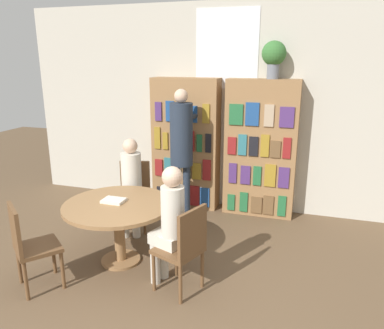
{
  "coord_description": "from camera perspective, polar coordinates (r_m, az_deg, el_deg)",
  "views": [
    {
      "loc": [
        1.21,
        -2.13,
        2.23
      ],
      "look_at": [
        -0.05,
        1.8,
        1.05
      ],
      "focal_mm": 35.0,
      "sensor_mm": 36.0,
      "label": 1
    }
  ],
  "objects": [
    {
      "name": "wall_back",
      "position": [
        5.62,
        5.18,
        8.48
      ],
      "size": [
        6.4,
        0.07,
        3.0
      ],
      "color": "beige",
      "rests_on": "ground_plane"
    },
    {
      "name": "bookshelf_left",
      "position": [
        5.67,
        -0.94,
        3.15
      ],
      "size": [
        1.0,
        0.34,
        1.96
      ],
      "color": "olive",
      "rests_on": "ground_plane"
    },
    {
      "name": "bookshelf_right",
      "position": [
        5.43,
        10.39,
        2.31
      ],
      "size": [
        1.0,
        0.34,
        1.96
      ],
      "color": "olive",
      "rests_on": "ground_plane"
    },
    {
      "name": "flower_vase",
      "position": [
        5.27,
        12.36,
        15.9
      ],
      "size": [
        0.33,
        0.33,
        0.5
      ],
      "color": "slate",
      "rests_on": "bookshelf_right"
    },
    {
      "name": "reading_table",
      "position": [
        4.22,
        -11.17,
        -7.33
      ],
      "size": [
        1.19,
        1.19,
        0.7
      ],
      "color": "olive",
      "rests_on": "ground_plane"
    },
    {
      "name": "chair_near_camera",
      "position": [
        4.03,
        -23.61,
        -10.89
      ],
      "size": [
        0.56,
        0.56,
        0.9
      ],
      "rotation": [
        0.0,
        0.0,
        -0.67
      ],
      "color": "brown",
      "rests_on": "ground_plane"
    },
    {
      "name": "chair_left_side",
      "position": [
        5.09,
        -8.78,
        -4.08
      ],
      "size": [
        0.49,
        0.49,
        0.9
      ],
      "rotation": [
        0.0,
        0.0,
        -2.87
      ],
      "color": "brown",
      "rests_on": "ground_plane"
    },
    {
      "name": "chair_far_side",
      "position": [
        3.66,
        -1.21,
        -12.26
      ],
      "size": [
        0.51,
        0.51,
        0.9
      ],
      "rotation": [
        0.0,
        0.0,
        1.21
      ],
      "color": "brown",
      "rests_on": "ground_plane"
    },
    {
      "name": "seated_reader_left",
      "position": [
        4.86,
        -9.28,
        -2.45
      ],
      "size": [
        0.34,
        0.4,
        1.25
      ],
      "rotation": [
        0.0,
        0.0,
        -2.87
      ],
      "color": "beige",
      "rests_on": "ground_plane"
    },
    {
      "name": "seated_reader_right",
      "position": [
        3.67,
        -3.49,
        -8.49
      ],
      "size": [
        0.38,
        0.32,
        1.26
      ],
      "rotation": [
        0.0,
        0.0,
        1.21
      ],
      "color": "beige",
      "rests_on": "ground_plane"
    },
    {
      "name": "librarian_standing",
      "position": [
        5.14,
        -1.59,
        3.63
      ],
      "size": [
        0.31,
        0.58,
        1.84
      ],
      "color": "#232D3D",
      "rests_on": "ground_plane"
    },
    {
      "name": "open_book_on_table",
      "position": [
        4.22,
        -11.85,
        -5.39
      ],
      "size": [
        0.24,
        0.18,
        0.03
      ],
      "color": "silver",
      "rests_on": "reading_table"
    }
  ]
}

